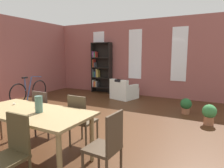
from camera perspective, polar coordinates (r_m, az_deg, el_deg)
name	(u,v)px	position (r m, az deg, el deg)	size (l,w,h in m)	color
ground_plane	(69,126)	(4.82, -12.26, -11.79)	(10.84, 10.84, 0.00)	#452815
back_wall_brick	(136,58)	(8.21, 6.83, 7.43)	(8.37, 0.12, 3.03)	#9B5551
window_pane_0	(99,54)	(8.91, -3.81, 8.52)	(0.55, 0.02, 1.97)	white
window_pane_1	(135,54)	(8.15, 6.67, 8.49)	(0.55, 0.02, 1.97)	white
window_pane_2	(179,54)	(7.69, 18.82, 8.11)	(0.55, 0.02, 1.97)	white
dining_table	(32,116)	(3.39, -22.19, -8.55)	(1.98, 0.92, 0.78)	#947A4F
vase_on_table	(39,104)	(3.21, -20.37, -5.49)	(0.11, 0.11, 0.25)	#4C7266
tealight_candle_0	(14,104)	(3.88, -26.43, -5.18)	(0.04, 0.04, 0.03)	silver
tealight_candle_1	(39,109)	(3.36, -20.29, -6.74)	(0.04, 0.04, 0.04)	silver
tealight_candle_2	(37,106)	(3.56, -20.93, -5.97)	(0.04, 0.04, 0.04)	silver
dining_chair_far_left	(45,112)	(4.20, -18.81, -7.71)	(0.40, 0.40, 0.95)	#42332C
dining_chair_near_right	(11,152)	(2.74, -27.13, -17.05)	(0.40, 0.40, 0.95)	#473B23
dining_chair_far_right	(81,119)	(3.63, -8.93, -9.91)	(0.41, 0.41, 0.95)	#4A3D2B
dining_chair_head_right	(107,145)	(2.62, -1.43, -17.23)	(0.42, 0.42, 0.95)	#453526
bookshelf_tall	(100,68)	(8.70, -3.40, 4.53)	(0.91, 0.29, 2.17)	black
armchair_white	(124,91)	(7.49, 3.37, -2.13)	(0.99, 0.99, 0.75)	white
bicycle_second	(29,91)	(7.75, -22.73, -1.84)	(0.44, 1.70, 0.90)	black
potted_plant_by_shelf	(209,113)	(5.25, 26.24, -7.62)	(0.32, 0.32, 0.49)	#9E6042
potted_plant_corner	(186,105)	(5.96, 20.55, -5.75)	(0.31, 0.31, 0.44)	#9E6042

